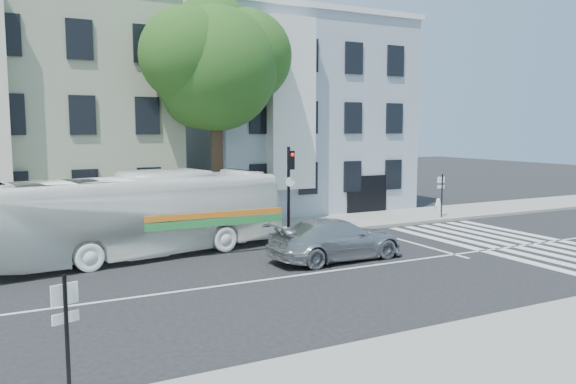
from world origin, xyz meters
TOP-DOWN VIEW (x-y plane):
  - ground at (0.00, 0.00)m, footprint 120.00×120.00m
  - sidewalk_far at (0.00, 8.00)m, footprint 80.00×4.00m
  - sidewalk_near at (0.00, -8.00)m, footprint 80.00×4.00m
  - building_left at (-7.00, 15.00)m, footprint 12.00×10.00m
  - building_right at (7.00, 15.00)m, footprint 12.00×10.00m
  - street_tree at (0.06, 8.74)m, footprint 7.30×5.90m
  - bus at (-4.36, 5.20)m, footprint 4.52×11.78m
  - sedan at (2.02, 1.38)m, footprint 2.37×5.33m
  - hedge at (-2.47, 6.30)m, footprint 8.39×3.20m
  - traffic_signal at (2.44, 5.94)m, footprint 0.42×0.52m
  - fire_hydrant at (13.12, 8.27)m, footprint 0.42×0.24m
  - near_sign_pole at (-8.05, -6.71)m, footprint 0.42×0.22m
  - far_sign_pole at (11.79, 6.59)m, footprint 0.41×0.19m

SIDE VIEW (x-z plane):
  - ground at x=0.00m, z-range 0.00..0.00m
  - sidewalk_far at x=0.00m, z-range 0.00..0.15m
  - sidewalk_near at x=0.00m, z-range 0.00..0.15m
  - hedge at x=-2.47m, z-range 0.15..0.85m
  - fire_hydrant at x=13.12m, z-range 0.16..0.90m
  - sedan at x=2.02m, z-range 0.00..1.52m
  - bus at x=-4.36m, z-range 0.00..3.20m
  - far_sign_pole at x=11.79m, z-range 0.47..2.77m
  - near_sign_pole at x=-8.05m, z-range 0.48..2.88m
  - traffic_signal at x=2.44m, z-range 0.59..4.61m
  - building_left at x=-7.00m, z-range 0.00..11.00m
  - building_right at x=7.00m, z-range 0.00..11.00m
  - street_tree at x=0.06m, z-range 2.28..13.38m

